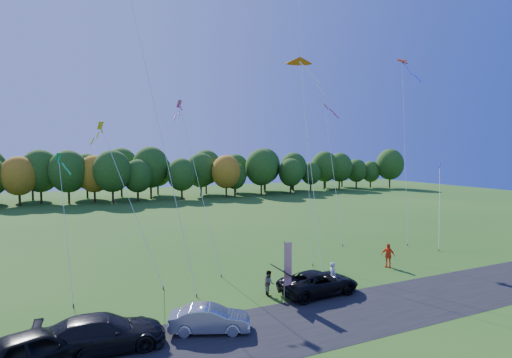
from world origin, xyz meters
name	(u,v)px	position (x,y,z in m)	size (l,w,h in m)	color
ground	(295,294)	(0.00, 0.00, 0.00)	(160.00, 160.00, 0.00)	#205115
asphalt_strip	(332,317)	(0.00, -4.00, 0.01)	(90.00, 6.00, 0.01)	black
tree_line	(147,200)	(0.00, 55.00, 0.00)	(116.00, 12.00, 10.00)	#1E4711
black_suv	(319,283)	(1.36, -0.61, 0.74)	(2.45, 5.32, 1.48)	black
silver_sedan	(210,319)	(-6.65, -2.81, 0.67)	(1.41, 4.04, 1.33)	#B5B5BA
dark_truck_a	(102,333)	(-11.73, -2.57, 0.82)	(2.30, 5.66, 1.64)	black
dark_truck_b	(36,349)	(-14.34, -3.11, 0.87)	(2.05, 5.10, 1.74)	black
person_tailgate_a	(333,276)	(2.52, -0.50, 0.95)	(0.69, 0.45, 1.89)	beige
person_tailgate_b	(269,283)	(-1.61, 0.57, 0.79)	(0.76, 0.59, 1.57)	gray
person_east	(388,255)	(9.64, 2.07, 0.94)	(1.10, 0.46, 1.88)	#F54117
feather_flag	(287,265)	(-1.10, -0.88, 2.27)	(0.50, 0.10, 3.73)	#999999
kite_delta_blue	(143,57)	(-7.92, 7.88, 15.80)	(5.80, 12.75, 32.70)	#4C3F33
kite_parafoil_orange	(304,92)	(7.07, 10.70, 14.65)	(7.15, 12.52, 29.68)	#4C3F33
kite_delta_red	(309,151)	(5.15, 6.58, 9.17)	(3.79, 8.64, 18.76)	#4C3F33
kite_parafoil_rainbow	(405,144)	(19.20, 10.11, 9.84)	(6.88, 7.23, 19.94)	#4C3F33
kite_diamond_yellow	(130,201)	(-9.12, 7.60, 5.64)	(3.76, 6.86, 11.66)	#4C3F33
kite_diamond_green	(65,222)	(-13.25, 6.49, 4.59)	(1.14, 6.17, 9.28)	#4C3F33
kite_diamond_white	(333,169)	(11.28, 11.79, 7.35)	(1.81, 5.69, 14.91)	#4C3F33
kite_diamond_pink	(199,183)	(-3.89, 8.18, 6.67)	(2.05, 6.40, 13.64)	#4C3F33
kite_diamond_blue_low	(439,204)	(20.48, 6.61, 3.84)	(6.37, 5.70, 8.05)	#4C3F33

